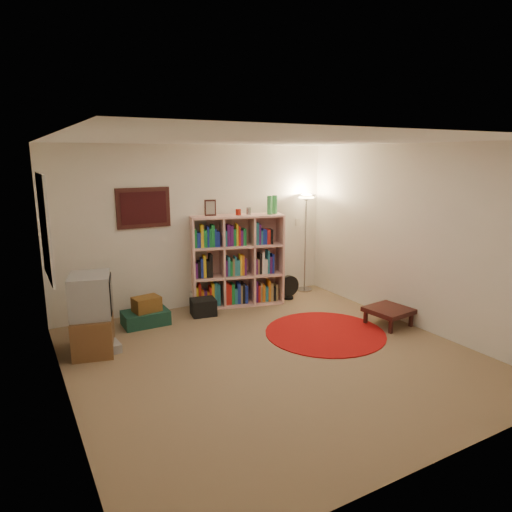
% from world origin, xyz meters
% --- Properties ---
extents(room, '(4.54, 4.54, 2.54)m').
position_xyz_m(room, '(-0.05, 0.05, 1.26)').
color(room, '#83694C').
rests_on(room, ground).
extents(bookshelf, '(1.50, 0.75, 1.73)m').
position_xyz_m(bookshelf, '(0.51, 1.97, 0.70)').
color(bookshelf, '#FFB9AA').
rests_on(bookshelf, ground).
extents(floor_lamp, '(0.39, 0.39, 1.70)m').
position_xyz_m(floor_lamp, '(1.90, 2.07, 1.41)').
color(floor_lamp, '#A6A4A9').
rests_on(floor_lamp, ground).
extents(floor_fan, '(0.35, 0.19, 0.40)m').
position_xyz_m(floor_fan, '(1.38, 1.79, 0.20)').
color(floor_fan, black).
rests_on(floor_fan, ground).
extents(tv_stand, '(0.60, 0.75, 0.96)m').
position_xyz_m(tv_stand, '(-1.82, 1.21, 0.46)').
color(tv_stand, brown).
rests_on(tv_stand, ground).
extents(dvd_box, '(0.35, 0.30, 0.11)m').
position_xyz_m(dvd_box, '(-1.72, 1.10, 0.06)').
color(dvd_box, '#96979A').
rests_on(dvd_box, ground).
extents(suitcase, '(0.62, 0.40, 0.20)m').
position_xyz_m(suitcase, '(-1.02, 1.78, 0.10)').
color(suitcase, '#153B2E').
rests_on(suitcase, ground).
extents(wicker_basket, '(0.40, 0.31, 0.21)m').
position_xyz_m(wicker_basket, '(-1.00, 1.77, 0.30)').
color(wicker_basket, brown).
rests_on(wicker_basket, suitcase).
extents(duffel_bag, '(0.40, 0.35, 0.25)m').
position_xyz_m(duffel_bag, '(-0.16, 1.75, 0.12)').
color(duffel_bag, black).
rests_on(duffel_bag, ground).
extents(paper_towel, '(0.14, 0.14, 0.24)m').
position_xyz_m(paper_towel, '(-0.14, 2.19, 0.12)').
color(paper_towel, silver).
rests_on(paper_towel, ground).
extents(red_rug, '(1.61, 1.61, 0.01)m').
position_xyz_m(red_rug, '(0.99, 0.29, 0.01)').
color(red_rug, '#950A0B').
rests_on(red_rug, ground).
extents(side_table, '(0.60, 0.60, 0.25)m').
position_xyz_m(side_table, '(1.95, 0.10, 0.21)').
color(side_table, black).
rests_on(side_table, ground).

